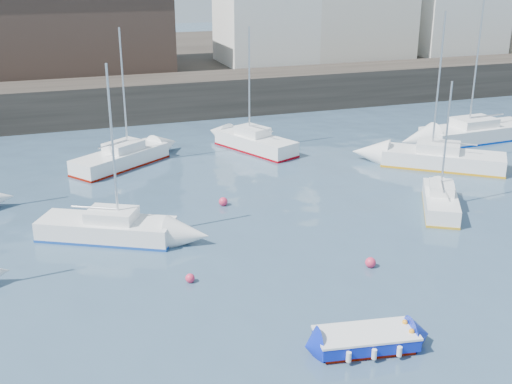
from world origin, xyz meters
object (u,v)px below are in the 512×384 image
object	(u,v)px
blue_dinghy	(366,339)
sailboat_h	(121,158)
sailboat_c	(440,201)
buoy_mid	(370,267)
sailboat_g	(477,132)
sailboat_f	(255,142)
buoy_near	(190,282)
sailboat_b	(107,228)
buoy_far	(223,205)
sailboat_d	(443,159)

from	to	relation	value
blue_dinghy	sailboat_h	xyz separation A→B (m)	(-4.80, 22.06, 0.18)
sailboat_c	buoy_mid	distance (m)	7.77
sailboat_g	buoy_mid	size ratio (longest dim) A/B	23.34
sailboat_f	buoy_mid	world-z (taller)	sailboat_f
sailboat_h	buoy_near	bearing A→B (deg)	-88.22
sailboat_g	buoy_near	size ratio (longest dim) A/B	27.77
blue_dinghy	sailboat_c	distance (m)	13.40
sailboat_b	sailboat_c	xyz separation A→B (m)	(16.16, -1.89, -0.02)
buoy_near	buoy_mid	size ratio (longest dim) A/B	0.84
sailboat_b	buoy_mid	size ratio (longest dim) A/B	17.88
buoy_mid	sailboat_g	bearing A→B (deg)	42.37
sailboat_b	blue_dinghy	bearing A→B (deg)	-59.28
sailboat_f	buoy_far	world-z (taller)	sailboat_f
sailboat_g	buoy_near	bearing A→B (deg)	-149.75
buoy_far	buoy_mid	bearing A→B (deg)	-66.47
buoy_mid	sailboat_c	bearing A→B (deg)	35.25
sailboat_b	buoy_far	world-z (taller)	sailboat_b
sailboat_f	sailboat_g	world-z (taller)	sailboat_g
sailboat_f	sailboat_h	xyz separation A→B (m)	(-8.78, -0.58, -0.02)
buoy_mid	buoy_far	distance (m)	9.41
sailboat_f	sailboat_c	bearing A→B (deg)	-67.76
buoy_mid	blue_dinghy	bearing A→B (deg)	-120.03
sailboat_c	sailboat_g	xyz separation A→B (m)	(9.98, 10.40, 0.09)
sailboat_f	sailboat_h	world-z (taller)	sailboat_h
blue_dinghy	sailboat_b	xyz separation A→B (m)	(-6.84, 11.52, 0.16)
sailboat_b	sailboat_g	world-z (taller)	sailboat_g
sailboat_b	sailboat_d	xyz separation A→B (m)	(20.32, 4.05, 0.04)
sailboat_g	sailboat_h	xyz separation A→B (m)	(-24.09, 2.03, -0.05)
sailboat_b	sailboat_f	size ratio (longest dim) A/B	0.99
blue_dinghy	sailboat_d	size ratio (longest dim) A/B	0.38
sailboat_h	blue_dinghy	bearing A→B (deg)	-77.74
buoy_mid	buoy_near	bearing A→B (deg)	171.23
sailboat_b	buoy_near	world-z (taller)	sailboat_b
sailboat_b	sailboat_c	distance (m)	16.27
buoy_far	sailboat_b	bearing A→B (deg)	-159.55
sailboat_h	buoy_near	world-z (taller)	sailboat_h
sailboat_b	buoy_near	distance (m)	5.84
buoy_mid	buoy_far	size ratio (longest dim) A/B	0.97
sailboat_g	buoy_mid	xyz separation A→B (m)	(-16.31, -14.88, -0.58)
sailboat_d	buoy_far	size ratio (longest dim) A/B	20.17
sailboat_b	sailboat_h	bearing A→B (deg)	79.01
blue_dinghy	buoy_near	world-z (taller)	blue_dinghy
sailboat_d	sailboat_b	bearing A→B (deg)	-168.72
sailboat_g	sailboat_d	bearing A→B (deg)	-142.48
buoy_far	sailboat_g	bearing A→B (deg)	17.32
sailboat_b	buoy_mid	xyz separation A→B (m)	(9.82, -6.36, -0.51)
blue_dinghy	sailboat_g	world-z (taller)	sailboat_g
sailboat_d	sailboat_h	bearing A→B (deg)	160.43
sailboat_h	buoy_far	xyz separation A→B (m)	(4.02, -8.29, -0.53)
sailboat_d	buoy_far	bearing A→B (deg)	-172.84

